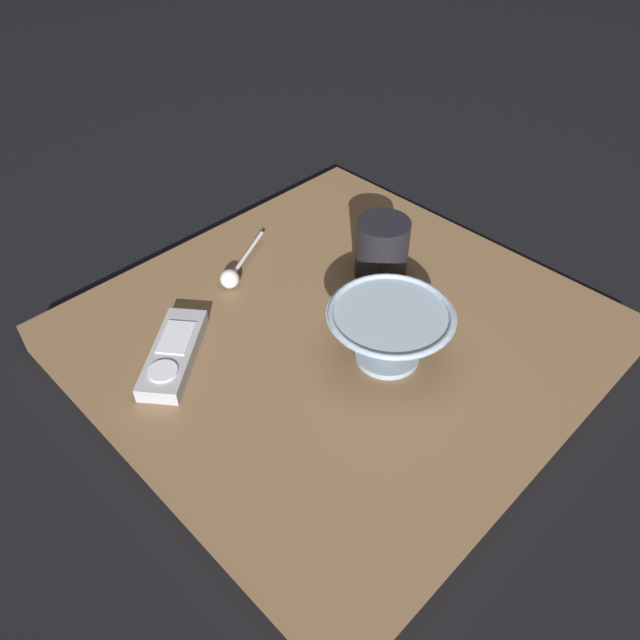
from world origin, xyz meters
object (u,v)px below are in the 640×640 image
(cereal_bowl, at_px, (390,332))
(teaspoon, at_px, (232,275))
(tv_remote_near, at_px, (173,354))
(coffee_mug, at_px, (382,249))

(cereal_bowl, distance_m, teaspoon, 0.27)
(cereal_bowl, distance_m, tv_remote_near, 0.28)
(teaspoon, relative_size, tv_remote_near, 0.84)
(cereal_bowl, xyz_separation_m, teaspoon, (-0.05, 0.26, -0.03))
(coffee_mug, bearing_deg, cereal_bowl, -135.60)
(teaspoon, distance_m, tv_remote_near, 0.17)
(coffee_mug, bearing_deg, tv_remote_near, 167.93)
(tv_remote_near, bearing_deg, teaspoon, 24.70)
(coffee_mug, xyz_separation_m, tv_remote_near, (-0.33, 0.07, -0.04))
(cereal_bowl, height_order, teaspoon, cereal_bowl)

